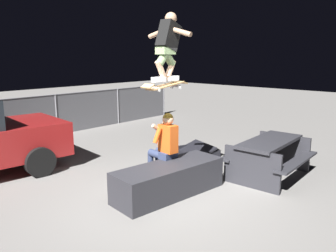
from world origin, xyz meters
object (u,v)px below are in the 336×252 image
(ledge_box_main, at_px, (169,180))
(picnic_table_back, at_px, (269,152))
(person_sitting_on_ledge, at_px, (164,144))
(skateboard, at_px, (166,86))
(skater_airborne, at_px, (168,44))
(kicker_ramp, at_px, (192,153))

(ledge_box_main, xyz_separation_m, picnic_table_back, (2.00, -0.87, 0.23))
(person_sitting_on_ledge, bearing_deg, skateboard, -131.69)
(person_sitting_on_ledge, xyz_separation_m, skater_airborne, (-0.15, -0.23, 1.79))
(ledge_box_main, distance_m, skateboard, 1.62)
(skateboard, bearing_deg, kicker_ramp, 26.42)
(skater_airborne, bearing_deg, skateboard, -176.76)
(kicker_ramp, xyz_separation_m, picnic_table_back, (-0.10, -2.03, 0.44))
(person_sitting_on_ledge, xyz_separation_m, skateboard, (-0.20, -0.23, 1.10))
(skater_airborne, height_order, kicker_ramp, skater_airborne)
(person_sitting_on_ledge, height_order, skateboard, skateboard)
(skateboard, xyz_separation_m, kicker_ramp, (2.03, 1.01, -1.83))
(ledge_box_main, bearing_deg, skateboard, 62.32)
(skateboard, xyz_separation_m, picnic_table_back, (1.93, -1.02, -1.38))
(ledge_box_main, xyz_separation_m, skater_airborne, (0.13, 0.15, 2.30))
(ledge_box_main, bearing_deg, kicker_ramp, 28.74)
(ledge_box_main, height_order, skater_airborne, skater_airborne)
(person_sitting_on_ledge, height_order, kicker_ramp, person_sitting_on_ledge)
(skateboard, xyz_separation_m, skater_airborne, (0.06, 0.00, 0.69))
(ledge_box_main, distance_m, person_sitting_on_ledge, 0.69)
(person_sitting_on_ledge, distance_m, skateboard, 1.15)
(skateboard, bearing_deg, skater_airborne, 3.24)
(skateboard, bearing_deg, person_sitting_on_ledge, 48.31)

